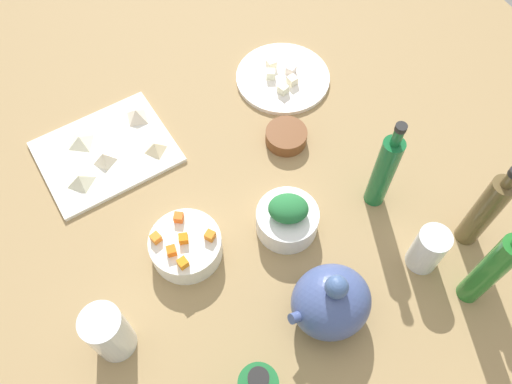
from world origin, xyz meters
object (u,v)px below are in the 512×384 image
(bottle_1, at_px, (490,270))
(bottle_3, at_px, (384,171))
(bowl_carrots, at_px, (186,246))
(bowl_small_side, at_px, (286,136))
(cutting_board, at_px, (106,152))
(bottle_2, at_px, (485,211))
(drinking_glass_1, at_px, (428,249))
(drinking_glass_0, at_px, (109,333))
(teapot, at_px, (331,301))
(bowl_greens, at_px, (287,220))
(plate_tofu, at_px, (283,78))

(bottle_1, distance_m, bottle_3, 0.27)
(bowl_carrots, relative_size, bowl_small_side, 1.51)
(cutting_board, relative_size, bottle_2, 1.18)
(drinking_glass_1, bearing_deg, drinking_glass_0, -12.17)
(bowl_carrots, relative_size, teapot, 0.88)
(cutting_board, xyz_separation_m, bottle_1, (-0.53, 0.66, 0.11))
(bowl_greens, xyz_separation_m, bowl_carrots, (0.21, -0.05, -0.00))
(drinking_glass_0, bearing_deg, drinking_glass_1, 167.83)
(bottle_2, bearing_deg, bowl_carrots, -24.09)
(drinking_glass_0, bearing_deg, bottle_3, -176.47)
(bowl_small_side, bearing_deg, teapot, 71.52)
(bowl_greens, distance_m, bottle_3, 0.22)
(bowl_small_side, height_order, bottle_1, bottle_1)
(cutting_board, bearing_deg, teapot, 114.36)
(bottle_1, bearing_deg, bowl_carrots, -36.68)
(bowl_small_side, bearing_deg, drinking_glass_0, 27.15)
(bowl_carrots, bearing_deg, teapot, 127.67)
(bowl_small_side, bearing_deg, plate_tofu, -117.11)
(bowl_small_side, xyz_separation_m, bottle_1, (-0.14, 0.50, 0.10))
(bowl_carrots, xyz_separation_m, drinking_glass_1, (-0.42, 0.24, 0.03))
(bottle_2, distance_m, bottle_3, 0.21)
(drinking_glass_0, bearing_deg, bottle_1, 160.49)
(plate_tofu, height_order, teapot, teapot)
(plate_tofu, distance_m, bowl_greens, 0.43)
(plate_tofu, bearing_deg, teapot, 68.79)
(bottle_2, bearing_deg, drinking_glass_1, 0.98)
(bottle_1, bearing_deg, bottle_2, -127.92)
(bottle_1, bearing_deg, bowl_small_side, -74.69)
(drinking_glass_1, bearing_deg, bottle_1, 112.38)
(plate_tofu, height_order, drinking_glass_0, drinking_glass_0)
(teapot, bearing_deg, drinking_glass_0, -19.37)
(teapot, bearing_deg, drinking_glass_1, -179.30)
(bottle_3, bearing_deg, bowl_greens, -7.60)
(plate_tofu, xyz_separation_m, bowl_small_side, (0.09, 0.17, 0.01))
(bottle_1, height_order, bottle_3, bottle_1)
(plate_tofu, xyz_separation_m, bowl_carrots, (0.41, 0.33, 0.02))
(cutting_board, bearing_deg, bowl_carrots, 101.67)
(bowl_greens, xyz_separation_m, bottle_2, (-0.33, 0.20, 0.08))
(bowl_small_side, distance_m, drinking_glass_0, 0.59)
(bowl_greens, distance_m, drinking_glass_0, 0.41)
(drinking_glass_0, height_order, drinking_glass_1, drinking_glass_0)
(bowl_small_side, relative_size, bottle_2, 0.39)
(plate_tofu, distance_m, drinking_glass_0, 0.75)
(bowl_carrots, distance_m, drinking_glass_1, 0.49)
(teapot, bearing_deg, plate_tofu, -111.21)
(bowl_greens, height_order, bowl_carrots, bowl_greens)
(plate_tofu, bearing_deg, bottle_1, 94.01)
(bottle_2, height_order, bottle_3, bottle_3)
(bottle_2, bearing_deg, plate_tofu, -77.51)
(plate_tofu, bearing_deg, bottle_3, 90.86)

